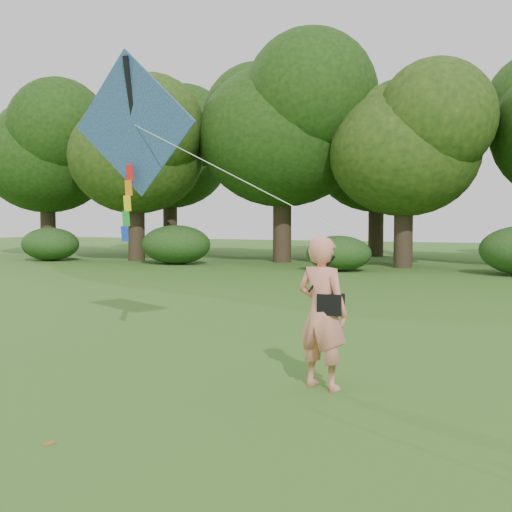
% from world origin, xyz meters
% --- Properties ---
extents(ground, '(100.00, 100.00, 0.00)m').
position_xyz_m(ground, '(0.00, 0.00, 0.00)').
color(ground, '#265114').
rests_on(ground, ground).
extents(man_kite_flyer, '(0.79, 0.63, 1.91)m').
position_xyz_m(man_kite_flyer, '(0.99, -0.11, 0.95)').
color(man_kite_flyer, '#EE8770').
rests_on(man_kite_flyer, ground).
extents(crossbody_bag, '(0.43, 0.20, 0.73)m').
position_xyz_m(crossbody_bag, '(1.11, -0.14, 1.08)').
color(crossbody_bag, black).
rests_on(crossbody_bag, ground).
extents(flying_kite, '(5.31, 1.95, 3.16)m').
position_xyz_m(flying_kite, '(-2.83, 1.40, 3.65)').
color(flying_kite, '#244C9D').
rests_on(flying_kite, ground).
extents(tree_line, '(54.70, 15.30, 9.48)m').
position_xyz_m(tree_line, '(1.67, 22.88, 5.60)').
color(tree_line, '#3A2D1E').
rests_on(tree_line, ground).
extents(shrub_band, '(39.15, 3.22, 1.88)m').
position_xyz_m(shrub_band, '(-0.72, 17.60, 0.86)').
color(shrub_band, '#264919').
rests_on(shrub_band, ground).
extents(fallen_leaves, '(8.09, 15.45, 0.01)m').
position_xyz_m(fallen_leaves, '(-0.21, 6.99, 0.01)').
color(fallen_leaves, brown).
rests_on(fallen_leaves, ground).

